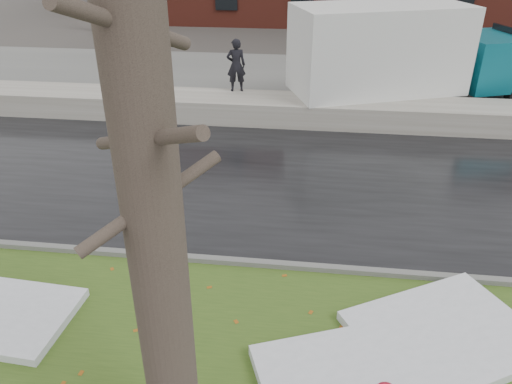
# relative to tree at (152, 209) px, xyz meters

# --- Properties ---
(ground) EXTENTS (120.00, 120.00, 0.00)m
(ground) POSITION_rel_tree_xyz_m (0.45, 2.82, -3.46)
(ground) COLOR #47423D
(ground) RESTS_ON ground
(verge) EXTENTS (60.00, 4.50, 0.04)m
(verge) POSITION_rel_tree_xyz_m (0.45, 1.57, -3.44)
(verge) COLOR #334D19
(verge) RESTS_ON ground
(road) EXTENTS (60.00, 7.00, 0.03)m
(road) POSITION_rel_tree_xyz_m (0.45, 7.32, -3.45)
(road) COLOR black
(road) RESTS_ON ground
(parking_lot) EXTENTS (60.00, 9.00, 0.03)m
(parking_lot) POSITION_rel_tree_xyz_m (0.45, 15.82, -3.45)
(parking_lot) COLOR slate
(parking_lot) RESTS_ON ground
(curb) EXTENTS (60.00, 0.15, 0.14)m
(curb) POSITION_rel_tree_xyz_m (0.45, 3.82, -3.39)
(curb) COLOR slate
(curb) RESTS_ON ground
(snowbank) EXTENTS (60.00, 1.60, 0.75)m
(snowbank) POSITION_rel_tree_xyz_m (0.45, 11.52, -3.09)
(snowbank) COLOR #A9A49B
(snowbank) RESTS_ON ground
(tree) EXTENTS (1.34, 1.47, 6.79)m
(tree) POSITION_rel_tree_xyz_m (0.00, 0.00, 0.00)
(tree) COLOR brown
(tree) RESTS_ON verge
(box_truck) EXTENTS (10.15, 5.24, 3.41)m
(box_truck) POSITION_rel_tree_xyz_m (4.25, 13.13, -1.66)
(box_truck) COLOR black
(box_truck) RESTS_ON ground
(worker) EXTENTS (0.69, 0.53, 1.67)m
(worker) POSITION_rel_tree_xyz_m (-1.24, 12.12, -1.88)
(worker) COLOR black
(worker) RESTS_ON snowbank
(snow_patch_near) EXTENTS (3.25, 3.02, 0.16)m
(snow_patch_near) POSITION_rel_tree_xyz_m (3.51, 2.35, -3.34)
(snow_patch_near) COLOR silver
(snow_patch_near) RESTS_ON verge
(snow_patch_far) EXTENTS (2.30, 1.74, 0.14)m
(snow_patch_far) POSITION_rel_tree_xyz_m (-3.43, 1.92, -3.35)
(snow_patch_far) COLOR silver
(snow_patch_far) RESTS_ON verge
(snow_patch_side) EXTENTS (3.26, 2.69, 0.18)m
(snow_patch_side) POSITION_rel_tree_xyz_m (2.22, 1.34, -3.33)
(snow_patch_side) COLOR silver
(snow_patch_side) RESTS_ON verge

